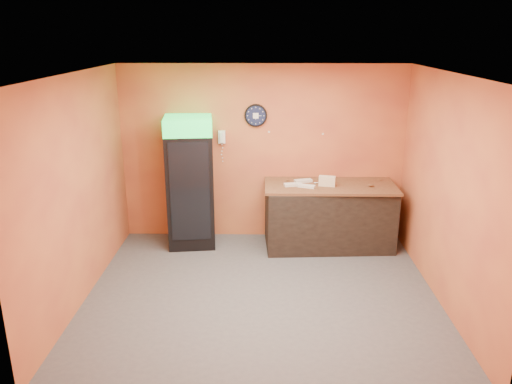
{
  "coord_description": "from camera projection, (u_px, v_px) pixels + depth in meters",
  "views": [
    {
      "loc": [
        0.03,
        -5.78,
        3.25
      ],
      "look_at": [
        -0.08,
        0.6,
        1.2
      ],
      "focal_mm": 35.0,
      "sensor_mm": 36.0,
      "label": 1
    }
  ],
  "objects": [
    {
      "name": "butcher_paper",
      "position": [
        330.0,
        186.0,
        7.66
      ],
      "size": [
        2.01,
        0.92,
        0.04
      ],
      "primitive_type": "cube",
      "rotation": [
        0.0,
        0.0,
        -0.0
      ],
      "color": "brown",
      "rests_on": "prep_counter"
    },
    {
      "name": "right_wall",
      "position": [
        448.0,
        193.0,
        6.03
      ],
      "size": [
        0.02,
        4.0,
        2.8
      ],
      "primitive_type": "cube",
      "color": "orange",
      "rests_on": "floor"
    },
    {
      "name": "wrapped_sandwich_mid",
      "position": [
        307.0,
        186.0,
        7.52
      ],
      "size": [
        0.27,
        0.19,
        0.04
      ],
      "primitive_type": "cube",
      "rotation": [
        0.0,
        0.0,
        -0.37
      ],
      "color": "silver",
      "rests_on": "butcher_paper"
    },
    {
      "name": "sub_roll_stack",
      "position": [
        327.0,
        181.0,
        7.56
      ],
      "size": [
        0.26,
        0.14,
        0.16
      ],
      "rotation": [
        0.0,
        0.0,
        -0.23
      ],
      "color": "beige",
      "rests_on": "butcher_paper"
    },
    {
      "name": "ceiling",
      "position": [
        262.0,
        74.0,
        5.64
      ],
      "size": [
        4.5,
        4.0,
        0.02
      ],
      "primitive_type": "cube",
      "color": "white",
      "rests_on": "back_wall"
    },
    {
      "name": "wall_clock",
      "position": [
        256.0,
        115.0,
        7.75
      ],
      "size": [
        0.35,
        0.06,
        0.35
      ],
      "color": "black",
      "rests_on": "back_wall"
    },
    {
      "name": "beverage_cooler",
      "position": [
        190.0,
        184.0,
        7.73
      ],
      "size": [
        0.79,
        0.8,
        2.04
      ],
      "rotation": [
        0.0,
        0.0,
        0.12
      ],
      "color": "black",
      "rests_on": "floor"
    },
    {
      "name": "prep_counter",
      "position": [
        329.0,
        217.0,
        7.82
      ],
      "size": [
        2.0,
        0.98,
        0.98
      ],
      "primitive_type": "cube",
      "rotation": [
        0.0,
        0.0,
        0.06
      ],
      "color": "black",
      "rests_on": "floor"
    },
    {
      "name": "back_wall",
      "position": [
        263.0,
        153.0,
        7.97
      ],
      "size": [
        4.5,
        0.02,
        2.8
      ],
      "primitive_type": "cube",
      "color": "orange",
      "rests_on": "floor"
    },
    {
      "name": "wrapped_sandwich_right",
      "position": [
        303.0,
        181.0,
        7.78
      ],
      "size": [
        0.29,
        0.18,
        0.04
      ],
      "primitive_type": "cube",
      "rotation": [
        0.0,
        0.0,
        0.3
      ],
      "color": "silver",
      "rests_on": "butcher_paper"
    },
    {
      "name": "wrapped_sandwich_left",
      "position": [
        293.0,
        185.0,
        7.59
      ],
      "size": [
        0.29,
        0.16,
        0.04
      ],
      "primitive_type": "cube",
      "rotation": [
        0.0,
        0.0,
        0.21
      ],
      "color": "silver",
      "rests_on": "butcher_paper"
    },
    {
      "name": "wall_phone",
      "position": [
        222.0,
        137.0,
        7.84
      ],
      "size": [
        0.11,
        0.1,
        0.2
      ],
      "color": "white",
      "rests_on": "back_wall"
    },
    {
      "name": "kitchen_tool",
      "position": [
        323.0,
        182.0,
        7.7
      ],
      "size": [
        0.06,
        0.06,
        0.06
      ],
      "primitive_type": "cylinder",
      "color": "silver",
      "rests_on": "butcher_paper"
    },
    {
      "name": "left_wall",
      "position": [
        78.0,
        191.0,
        6.1
      ],
      "size": [
        0.02,
        4.0,
        2.8
      ],
      "primitive_type": "cube",
      "color": "orange",
      "rests_on": "floor"
    },
    {
      "name": "floor",
      "position": [
        261.0,
        294.0,
        6.49
      ],
      "size": [
        4.5,
        4.5,
        0.0
      ],
      "primitive_type": "plane",
      "color": "#47474C",
      "rests_on": "ground"
    }
  ]
}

